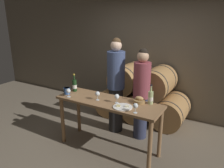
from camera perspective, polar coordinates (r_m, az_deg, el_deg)
ground_plane at (r=3.91m, az=-0.88°, el=-16.48°), size 10.00×10.00×0.00m
stone_wall_back at (r=5.01m, az=10.70°, el=10.47°), size 10.00×0.12×3.20m
barrel_stack at (r=4.76m, az=7.72°, el=-2.98°), size 1.94×0.84×1.19m
tasting_table at (r=3.55m, az=-0.93°, el=-6.41°), size 1.74×0.56×0.88m
person_left at (r=4.10m, az=1.03°, el=-0.32°), size 0.33×0.33×1.81m
person_right at (r=3.90m, az=7.68°, el=-2.46°), size 0.30×0.30×1.66m
wine_bottle_red at (r=3.96m, az=-9.76°, el=-0.37°), size 0.08×0.08×0.32m
wine_bottle_white at (r=3.39m, az=10.05°, el=-3.48°), size 0.08×0.08×0.31m
blue_crock at (r=3.85m, az=-11.71°, el=-1.69°), size 0.11×0.11×0.12m
bread_basket at (r=3.42m, az=7.14°, el=-4.31°), size 0.18×0.18×0.11m
cheese_plate at (r=3.25m, az=2.81°, el=-6.01°), size 0.29×0.29×0.04m
wine_glass_far_left at (r=3.69m, az=-11.32°, el=-1.80°), size 0.07×0.07×0.14m
wine_glass_left at (r=3.50m, az=-3.81°, el=-2.61°), size 0.07×0.07×0.14m
wine_glass_center at (r=3.37m, az=1.27°, el=-3.34°), size 0.07×0.07×0.14m
wine_glass_right at (r=3.05m, az=6.16°, el=-5.74°), size 0.07×0.07×0.14m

